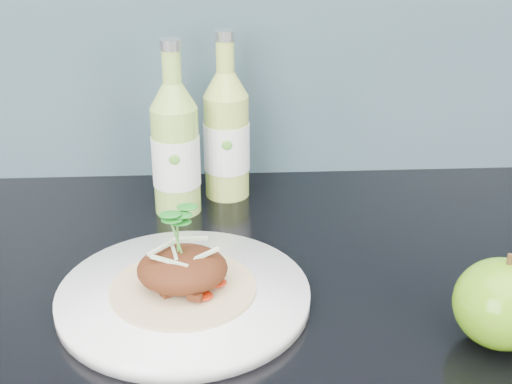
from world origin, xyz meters
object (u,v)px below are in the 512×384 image
cider_bottle_left (176,149)px  cider_bottle_right (227,136)px  dinner_plate (184,296)px  green_apple (502,304)px

cider_bottle_left → cider_bottle_right: same height
cider_bottle_left → dinner_plate: bearing=-62.2°
green_apple → dinner_plate: bearing=164.5°
cider_bottle_left → cider_bottle_right: (0.07, 0.05, 0.00)m
dinner_plate → cider_bottle_right: 0.29m
dinner_plate → green_apple: green_apple is taller
green_apple → cider_bottle_right: size_ratio=0.48×
green_apple → cider_bottle_left: (-0.32, 0.31, 0.04)m
green_apple → cider_bottle_left: size_ratio=0.48×
cider_bottle_left → cider_bottle_right: size_ratio=1.00×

